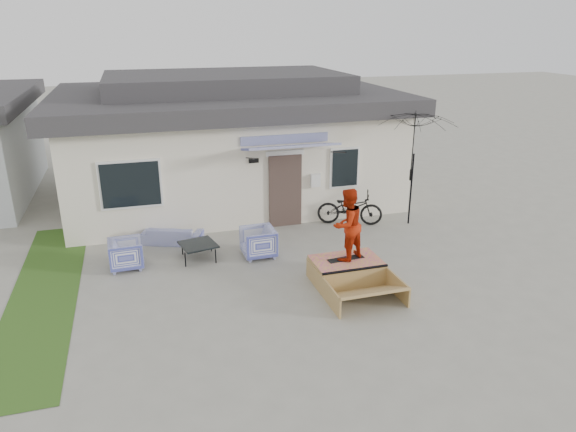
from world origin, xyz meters
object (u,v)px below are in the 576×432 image
object	(u,v)px
coffee_table	(199,251)
skateboard	(346,258)
bicycle	(350,204)
armchair_left	(126,253)
skate_ramp	(346,270)
patio_umbrella	(413,166)
skater	(347,223)
loveseat	(172,232)
armchair_right	(258,241)

from	to	relation	value
coffee_table	skateboard	size ratio (longest dim) A/B	0.95
bicycle	armchair_left	bearing A→B (deg)	123.66
skate_ramp	skateboard	world-z (taller)	skateboard
coffee_table	patio_umbrella	distance (m)	6.48
skateboard	skater	world-z (taller)	skater
loveseat	bicycle	bearing A→B (deg)	-158.87
bicycle	patio_umbrella	bearing A→B (deg)	-82.14
patio_umbrella	skateboard	bearing A→B (deg)	-138.00
loveseat	skateboard	xyz separation A→B (m)	(3.62, -3.33, 0.23)
bicycle	skate_ramp	size ratio (longest dim) A/B	0.92
bicycle	skater	xyz separation A→B (m)	(-1.48, -3.30, 0.79)
armchair_left	armchair_right	distance (m)	3.20
armchair_right	bicycle	bearing A→B (deg)	114.17
armchair_right	skater	xyz separation A→B (m)	(1.61, -1.83, 0.98)
armchair_right	patio_umbrella	size ratio (longest dim) A/B	0.31
armchair_right	skater	distance (m)	2.63
loveseat	patio_umbrella	world-z (taller)	patio_umbrella
skateboard	patio_umbrella	bearing A→B (deg)	36.49
patio_umbrella	skateboard	size ratio (longest dim) A/B	3.13
skater	loveseat	bearing A→B (deg)	-68.27
bicycle	skater	world-z (taller)	skater
armchair_right	skate_ramp	distance (m)	2.49
bicycle	loveseat	bearing A→B (deg)	112.31
loveseat	skater	world-z (taller)	skater
patio_umbrella	armchair_right	bearing A→B (deg)	-167.98
coffee_table	patio_umbrella	world-z (taller)	patio_umbrella
coffee_table	armchair_right	bearing A→B (deg)	-10.06
loveseat	armchair_right	distance (m)	2.50
armchair_right	skate_ramp	bearing A→B (deg)	39.39
skateboard	skater	xyz separation A→B (m)	(0.00, 0.00, 0.85)
armchair_left	patio_umbrella	xyz separation A→B (m)	(7.98, 0.78, 1.35)
armchair_right	coffee_table	bearing A→B (deg)	-101.24
armchair_left	skater	world-z (taller)	skater
armchair_left	coffee_table	distance (m)	1.74
armchair_left	skate_ramp	xyz separation A→B (m)	(4.81, -2.12, -0.14)
coffee_table	loveseat	bearing A→B (deg)	113.56
coffee_table	armchair_left	bearing A→B (deg)	-179.19
armchair_left	bicycle	bearing A→B (deg)	-81.40
patio_umbrella	skater	distance (m)	4.28
armchair_right	bicycle	world-z (taller)	bicycle
coffee_table	skater	bearing A→B (deg)	-34.20
armchair_left	armchair_right	size ratio (longest dim) A/B	0.96
skater	armchair_left	bearing A→B (deg)	-49.00
armchair_right	skater	world-z (taller)	skater
armchair_left	skater	size ratio (longest dim) A/B	0.48
coffee_table	skater	world-z (taller)	skater
armchair_left	patio_umbrella	bearing A→B (deg)	-86.86
patio_umbrella	coffee_table	bearing A→B (deg)	-173.09
armchair_right	skateboard	world-z (taller)	armchair_right
skate_ramp	skateboard	xyz separation A→B (m)	(-0.00, 0.05, 0.28)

